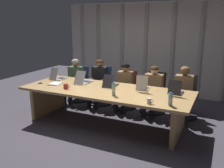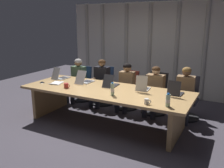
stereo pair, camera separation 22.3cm
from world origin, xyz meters
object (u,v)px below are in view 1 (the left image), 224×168
office_chair_left_end (79,88)px  person_right_end (183,90)px  office_chair_center (125,94)px  office_chair_right_end (185,101)px  laptop_right_mid (143,87)px  person_right_mid (153,87)px  person_left_mid (98,80)px  coffee_mug_far (149,101)px  spiral_notepad (55,84)px  coffee_mug_near (66,86)px  laptop_left_mid (84,81)px  laptop_left_end (58,77)px  person_left_end (74,78)px  water_bottle_primary (170,100)px  office_chair_right_mid (153,97)px  laptop_right_end (176,91)px  conference_mic_left_side (40,83)px  office_chair_left_mid (101,90)px  person_center (124,83)px  water_bottle_secondary (114,89)px  laptop_center (111,84)px

office_chair_left_end → person_right_end: person_right_end is taller
office_chair_center → person_right_end: bearing=90.7°
office_chair_right_end → office_chair_left_end: bearing=-89.2°
laptop_right_mid → person_right_mid: person_right_mid is taller
person_left_mid → coffee_mug_far: bearing=53.0°
office_chair_center → spiral_notepad: bearing=-37.1°
coffee_mug_near → laptop_left_mid: bearing=79.5°
laptop_left_end → person_left_end: person_left_end is taller
water_bottle_primary → person_left_end: bearing=154.0°
laptop_right_mid → office_chair_right_mid: laptop_right_mid is taller
laptop_right_end → conference_mic_left_side: bearing=102.2°
office_chair_left_end → office_chair_center: (1.39, 0.00, 0.00)m
laptop_left_mid → conference_mic_left_side: size_ratio=4.53×
office_chair_left_mid → office_chair_center: office_chair_left_mid is taller
office_chair_center → office_chair_right_end: size_ratio=0.98×
office_chair_left_end → coffee_mug_far: (2.48, -1.60, 0.46)m
person_right_end → coffee_mug_near: 2.52m
laptop_right_mid → person_right_mid: (0.01, 0.68, -0.17)m
office_chair_right_mid → office_chair_right_end: size_ratio=1.00×
laptop_left_end → person_center: person_center is taller
laptop_left_mid → office_chair_center: size_ratio=0.54×
office_chair_center → conference_mic_left_side: office_chair_center is taller
office_chair_left_mid → office_chair_right_mid: (1.41, -0.00, -0.00)m
office_chair_right_end → water_bottle_secondary: bearing=-36.6°
laptop_left_end → laptop_right_end: bearing=-84.6°
water_bottle_secondary → coffee_mug_far: bearing=-12.5°
water_bottle_secondary → coffee_mug_far: (0.74, -0.16, -0.07)m
office_chair_left_end → office_chair_center: bearing=86.9°
laptop_left_mid → person_left_end: 1.08m
person_right_mid → coffee_mug_near: size_ratio=7.83×
person_right_end → water_bottle_primary: person_right_end is taller
person_right_end → conference_mic_left_side: bearing=-71.8°
office_chair_right_mid → person_right_end: person_right_end is taller
person_center → laptop_right_end: bearing=59.8°
office_chair_right_mid → person_right_mid: person_right_mid is taller
laptop_left_mid → office_chair_center: 1.19m
office_chair_center → laptop_left_mid: bearing=-29.2°
water_bottle_primary → water_bottle_secondary: water_bottle_secondary is taller
laptop_center → person_left_end: person_left_end is taller
office_chair_left_mid → person_left_end: bearing=-81.8°
laptop_right_mid → person_right_end: 0.99m
laptop_right_mid → spiral_notepad: size_ratio=1.17×
laptop_center → coffee_mug_far: laptop_center is taller
water_bottle_secondary → water_bottle_primary: bearing=-6.1°
office_chair_center → person_right_mid: (0.74, -0.16, 0.29)m
person_right_end → coffee_mug_near: size_ratio=8.13×
laptop_right_mid → coffee_mug_near: (-1.48, -0.59, -0.01)m
laptop_center → person_right_mid: (0.72, 0.72, -0.16)m
office_chair_left_mid → office_chair_right_end: size_ratio=1.02×
laptop_right_mid → water_bottle_primary: laptop_right_mid is taller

